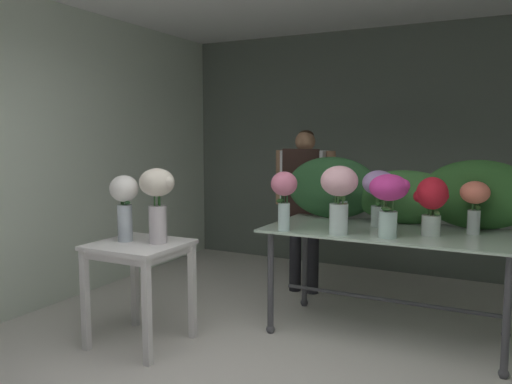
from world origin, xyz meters
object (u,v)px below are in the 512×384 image
at_px(vase_white_roses_tall, 124,201).
at_px(vase_cream_lisianthus_tall, 157,196).
at_px(display_table_glass, 389,246).
at_px(vase_blush_roses, 340,191).
at_px(vase_coral_freesia, 475,199).
at_px(vase_lilac_tulips, 379,189).
at_px(vase_sunset_hydrangea, 342,193).
at_px(vase_rosy_carnations, 284,192).
at_px(vase_crimson_anemones, 432,201).
at_px(vase_magenta_lilies, 389,197).
at_px(side_table_white, 139,257).
at_px(florist, 304,193).

distance_m(vase_white_roses_tall, vase_cream_lisianthus_tall, 0.27).
xyz_separation_m(display_table_glass, vase_blush_roses, (-0.30, -0.34, 0.45)).
relative_size(vase_coral_freesia, vase_white_roses_tall, 0.79).
distance_m(vase_lilac_tulips, vase_cream_lisianthus_tall, 1.75).
height_order(vase_lilac_tulips, vase_blush_roses, vase_blush_roses).
relative_size(vase_blush_roses, vase_sunset_hydrangea, 1.22).
height_order(vase_blush_roses, vase_rosy_carnations, vase_blush_roses).
height_order(vase_crimson_anemones, vase_lilac_tulips, vase_lilac_tulips).
bearing_deg(vase_magenta_lilies, display_table_glass, 100.38).
height_order(vase_sunset_hydrangea, vase_cream_lisianthus_tall, vase_cream_lisianthus_tall).
xyz_separation_m(side_table_white, vase_rosy_carnations, (0.91, 0.62, 0.48)).
xyz_separation_m(vase_white_roses_tall, vase_cream_lisianthus_tall, (0.26, 0.06, 0.05)).
height_order(display_table_glass, vase_white_roses_tall, vase_white_roses_tall).
bearing_deg(vase_rosy_carnations, vase_cream_lisianthus_tall, -144.64).
xyz_separation_m(vase_blush_roses, vase_white_roses_tall, (-1.47, -0.66, -0.08)).
distance_m(vase_coral_freesia, vase_sunset_hydrangea, 1.01).
bearing_deg(vase_white_roses_tall, vase_crimson_anemones, 24.14).
relative_size(florist, vase_white_roses_tall, 3.25).
height_order(vase_rosy_carnations, vase_coral_freesia, vase_rosy_carnations).
xyz_separation_m(vase_lilac_tulips, vase_magenta_lilies, (0.18, -0.42, -0.00)).
height_order(florist, vase_rosy_carnations, florist).
bearing_deg(vase_sunset_hydrangea, side_table_white, -138.51).
bearing_deg(side_table_white, florist, 70.48).
height_order(display_table_glass, florist, florist).
distance_m(vase_crimson_anemones, vase_sunset_hydrangea, 0.74).
relative_size(florist, vase_cream_lisianthus_tall, 2.92).
xyz_separation_m(vase_lilac_tulips, vase_sunset_hydrangea, (-0.29, -0.04, -0.04)).
bearing_deg(vase_blush_roses, display_table_glass, 49.01).
xyz_separation_m(florist, vase_blush_roses, (0.71, -1.10, 0.16)).
distance_m(side_table_white, vase_rosy_carnations, 1.20).
bearing_deg(vase_lilac_tulips, vase_cream_lisianthus_tall, -142.54).
xyz_separation_m(side_table_white, vase_white_roses_tall, (-0.13, -0.00, 0.42)).
distance_m(side_table_white, vase_coral_freesia, 2.54).
distance_m(vase_crimson_anemones, vase_lilac_tulips, 0.48).
xyz_separation_m(vase_lilac_tulips, vase_coral_freesia, (0.71, 0.00, -0.04)).
relative_size(vase_crimson_anemones, vase_sunset_hydrangea, 1.03).
bearing_deg(florist, vase_lilac_tulips, -35.66).
height_order(side_table_white, vase_coral_freesia, vase_coral_freesia).
bearing_deg(vase_crimson_anemones, display_table_glass, 166.95).
height_order(vase_rosy_carnations, vase_cream_lisianthus_tall, vase_cream_lisianthus_tall).
bearing_deg(vase_coral_freesia, side_table_white, -153.17).
height_order(vase_blush_roses, vase_magenta_lilies, vase_blush_roses).
distance_m(side_table_white, vase_lilac_tulips, 1.95).
bearing_deg(vase_sunset_hydrangea, vase_lilac_tulips, 8.48).
height_order(vase_blush_roses, vase_sunset_hydrangea, vase_blush_roses).
xyz_separation_m(vase_blush_roses, vase_coral_freesia, (0.89, 0.46, -0.06)).
height_order(vase_coral_freesia, vase_cream_lisianthus_tall, vase_cream_lisianthus_tall).
bearing_deg(side_table_white, vase_rosy_carnations, 34.14).
distance_m(vase_coral_freesia, vase_white_roses_tall, 2.62).
bearing_deg(display_table_glass, side_table_white, -148.44).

